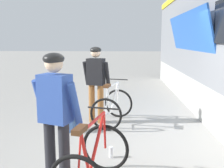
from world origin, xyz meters
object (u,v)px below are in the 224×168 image
at_px(bicycle_far_white, 113,107).
at_px(cyclist_near_in_blue, 56,110).
at_px(backpack_on_platform, 69,122).
at_px(water_bottle_near_the_bikes, 111,152).
at_px(cyclist_far_in_dark, 96,78).
at_px(bicycle_near_red, 93,161).

bearing_deg(bicycle_far_white, cyclist_near_in_blue, -102.58).
distance_m(backpack_on_platform, water_bottle_near_the_bikes, 1.53).
relative_size(cyclist_far_in_dark, bicycle_near_red, 1.46).
distance_m(cyclist_far_in_dark, bicycle_near_red, 2.84).
xyz_separation_m(backpack_on_platform, water_bottle_near_the_bikes, (0.95, -1.20, -0.11)).
bearing_deg(bicycle_near_red, bicycle_far_white, 87.16).
distance_m(cyclist_far_in_dark, bicycle_far_white, 0.76).
relative_size(backpack_on_platform, water_bottle_near_the_bikes, 2.15).
height_order(bicycle_far_white, water_bottle_near_the_bikes, bicycle_far_white).
distance_m(cyclist_far_in_dark, water_bottle_near_the_bikes, 2.10).
xyz_separation_m(bicycle_far_white, backpack_on_platform, (-0.90, -0.57, -0.20)).
height_order(cyclist_near_in_blue, bicycle_far_white, cyclist_near_in_blue).
relative_size(cyclist_far_in_dark, bicycle_far_white, 1.45).
height_order(bicycle_far_white, backpack_on_platform, bicycle_far_white).
height_order(bicycle_near_red, bicycle_far_white, same).
bearing_deg(backpack_on_platform, cyclist_far_in_dark, 67.20).
height_order(bicycle_near_red, backpack_on_platform, bicycle_near_red).
height_order(cyclist_near_in_blue, cyclist_far_in_dark, same).
relative_size(bicycle_near_red, water_bottle_near_the_bikes, 6.48).
xyz_separation_m(bicycle_near_red, water_bottle_near_the_bikes, (0.18, 0.94, -0.31)).
relative_size(cyclist_near_in_blue, cyclist_far_in_dark, 1.00).
distance_m(cyclist_near_in_blue, backpack_on_platform, 2.30).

